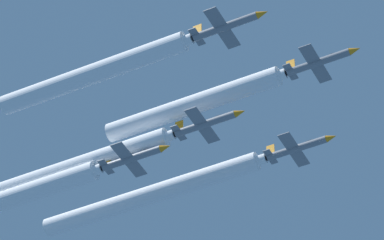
# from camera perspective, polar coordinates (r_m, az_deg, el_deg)

# --- Properties ---
(jet_lead) EXTENTS (8.36, 12.18, 2.93)m
(jet_lead) POSITION_cam_1_polar(r_m,az_deg,el_deg) (199.32, 5.48, 2.49)
(jet_lead) COLOR slate
(jet_left_wingman) EXTENTS (8.36, 12.18, 2.93)m
(jet_left_wingman) POSITION_cam_1_polar(r_m,az_deg,el_deg) (209.42, 4.56, -1.18)
(jet_left_wingman) COLOR slate
(jet_right_wingman) EXTENTS (8.36, 12.18, 2.93)m
(jet_right_wingman) POSITION_cam_1_polar(r_m,az_deg,el_deg) (190.49, 1.51, 4.03)
(jet_right_wingman) COLOR slate
(jet_slot) EXTENTS (8.36, 12.18, 2.93)m
(jet_slot) POSITION_cam_1_polar(r_m,az_deg,el_deg) (201.74, 0.65, -0.14)
(jet_slot) COLOR slate
(jet_high_trail) EXTENTS (8.36, 12.18, 2.93)m
(jet_high_trail) POSITION_cam_1_polar(r_m,az_deg,el_deg) (204.08, -2.50, -1.61)
(jet_high_trail) COLOR slate
(smoke_trail_lead) EXTENTS (3.02, 30.12, 3.02)m
(smoke_trail_lead) POSITION_cam_1_polar(r_m,az_deg,el_deg) (205.02, 0.16, 0.69)
(smoke_trail_lead) COLOR white
(smoke_trail_left_wingman) EXTENTS (3.02, 40.03, 3.02)m
(smoke_trail_left_wingman) POSITION_cam_1_polar(r_m,az_deg,el_deg) (217.56, -1.65, -3.16)
(smoke_trail_left_wingman) COLOR white
(smoke_trail_right_wingman) EXTENTS (3.02, 31.71, 3.02)m
(smoke_trail_right_wingman) POSITION_cam_1_polar(r_m,az_deg,el_deg) (197.63, -4.11, 2.01)
(smoke_trail_right_wingman) COLOR white
(smoke_trail_slot) EXTENTS (3.02, 34.99, 3.02)m
(smoke_trail_slot) POSITION_cam_1_polar(r_m,az_deg,el_deg) (210.25, -5.01, -2.02)
(smoke_trail_slot) COLOR white
(smoke_trail_high_trail) EXTENTS (3.02, 31.47, 3.02)m
(smoke_trail_high_trail) POSITION_cam_1_polar(r_m,az_deg,el_deg) (213.00, -7.56, -3.27)
(smoke_trail_high_trail) COLOR white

